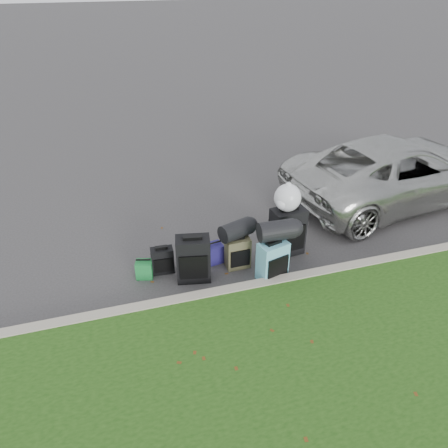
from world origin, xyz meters
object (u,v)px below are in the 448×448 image
object	(u,v)px
suitcase_olive	(238,253)
tote_green	(144,269)
suitcase_large_black_right	(287,231)
suitcase_small_black	(163,260)
suitcase_large_black_left	(193,259)
tote_navy	(213,253)
suv	(397,171)
suitcase_teal	(272,261)

from	to	relation	value
suitcase_olive	tote_green	world-z (taller)	suitcase_olive
suitcase_olive	suitcase_large_black_right	bearing A→B (deg)	7.92
suitcase_olive	suitcase_small_black	bearing A→B (deg)	169.30
suitcase_small_black	suitcase_large_black_left	xyz separation A→B (m)	(0.44, -0.33, 0.16)
suitcase_large_black_left	tote_green	world-z (taller)	suitcase_large_black_left
suitcase_olive	tote_navy	world-z (taller)	suitcase_olive
suv	tote_green	xyz separation A→B (m)	(-5.46, -1.18, -0.52)
suitcase_olive	suitcase_teal	world-z (taller)	suitcase_teal
suv	suitcase_large_black_right	size ratio (longest dim) A/B	5.62
suitcase_large_black_right	suitcase_olive	bearing A→B (deg)	-177.02
suitcase_teal	tote_green	size ratio (longest dim) A/B	2.24
suitcase_large_black_left	tote_green	xyz separation A→B (m)	(-0.75, 0.27, -0.23)
suv	tote_navy	bearing A→B (deg)	96.87
suitcase_olive	suitcase_large_black_left	bearing A→B (deg)	-172.49
suitcase_teal	suitcase_large_black_left	bearing A→B (deg)	149.74
suitcase_small_black	tote_green	size ratio (longest dim) A/B	1.52
suitcase_teal	suv	bearing A→B (deg)	12.82
suitcase_large_black_right	tote_navy	distance (m)	1.33
suv	suitcase_teal	size ratio (longest dim) A/B	7.26
tote_green	suv	bearing A→B (deg)	27.53
suv	suitcase_large_black_left	xyz separation A→B (m)	(-4.71, -1.46, -0.28)
tote_green	tote_navy	size ratio (longest dim) A/B	0.88
tote_green	tote_navy	world-z (taller)	tote_navy
tote_green	suitcase_small_black	bearing A→B (deg)	24.97
tote_navy	suitcase_olive	bearing A→B (deg)	-44.61
suitcase_teal	tote_navy	size ratio (longest dim) A/B	1.97
suv	suitcase_large_black_right	bearing A→B (deg)	104.27
suitcase_large_black_left	suitcase_teal	xyz separation A→B (m)	(1.21, -0.34, -0.05)
suitcase_small_black	suitcase_large_black_right	xyz separation A→B (m)	(2.17, -0.06, 0.20)
suitcase_small_black	suitcase_large_black_right	world-z (taller)	suitcase_large_black_right
suv	suitcase_olive	size ratio (longest dim) A/B	8.82
suitcase_small_black	suitcase_olive	world-z (taller)	suitcase_olive
suitcase_small_black	suitcase_teal	bearing A→B (deg)	-19.09
suitcase_teal	suitcase_large_black_right	bearing A→B (deg)	35.24
suitcase_large_black_left	tote_green	distance (m)	0.84
suv	suitcase_large_black_left	bearing A→B (deg)	99.69
suv	suitcase_small_black	size ratio (longest dim) A/B	10.70
suitcase_small_black	suitcase_teal	distance (m)	1.78
suitcase_large_black_left	suitcase_large_black_right	bearing A→B (deg)	20.00
suv	suitcase_large_black_left	world-z (taller)	suv
suitcase_teal	suitcase_large_black_right	distance (m)	0.80
suv	suitcase_small_black	bearing A→B (deg)	94.88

